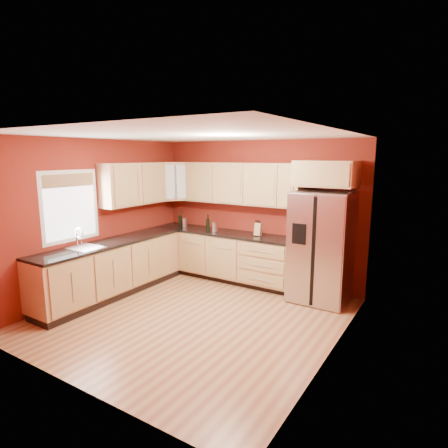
{
  "coord_description": "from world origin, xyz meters",
  "views": [
    {
      "loc": [
        3.11,
        -4.12,
        2.33
      ],
      "look_at": [
        -0.03,
        0.9,
        1.24
      ],
      "focal_mm": 30.0,
      "sensor_mm": 36.0,
      "label": 1
    }
  ],
  "objects_px": {
    "canister_left": "(185,223)",
    "wine_bottle_a": "(208,222)",
    "soap_dispenser": "(291,234)",
    "refrigerator": "(321,247)",
    "knife_block": "(258,229)"
  },
  "relations": [
    {
      "from": "refrigerator",
      "to": "soap_dispenser",
      "type": "distance_m",
      "value": 0.57
    },
    {
      "from": "soap_dispenser",
      "to": "refrigerator",
      "type": "bearing_deg",
      "value": -6.9
    },
    {
      "from": "knife_block",
      "to": "soap_dispenser",
      "type": "distance_m",
      "value": 0.63
    },
    {
      "from": "knife_block",
      "to": "canister_left",
      "type": "bearing_deg",
      "value": 178.78
    },
    {
      "from": "wine_bottle_a",
      "to": "soap_dispenser",
      "type": "relative_size",
      "value": 1.46
    },
    {
      "from": "wine_bottle_a",
      "to": "canister_left",
      "type": "bearing_deg",
      "value": 177.68
    },
    {
      "from": "canister_left",
      "to": "knife_block",
      "type": "height_order",
      "value": "knife_block"
    },
    {
      "from": "wine_bottle_a",
      "to": "soap_dispenser",
      "type": "height_order",
      "value": "wine_bottle_a"
    },
    {
      "from": "canister_left",
      "to": "knife_block",
      "type": "relative_size",
      "value": 0.76
    },
    {
      "from": "refrigerator",
      "to": "canister_left",
      "type": "distance_m",
      "value": 2.81
    },
    {
      "from": "canister_left",
      "to": "soap_dispenser",
      "type": "relative_size",
      "value": 0.84
    },
    {
      "from": "refrigerator",
      "to": "knife_block",
      "type": "distance_m",
      "value": 1.19
    },
    {
      "from": "canister_left",
      "to": "wine_bottle_a",
      "type": "bearing_deg",
      "value": -2.32
    },
    {
      "from": "knife_block",
      "to": "soap_dispenser",
      "type": "relative_size",
      "value": 1.1
    },
    {
      "from": "refrigerator",
      "to": "soap_dispenser",
      "type": "xyz_separation_m",
      "value": [
        -0.55,
        0.07,
        0.13
      ]
    }
  ]
}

